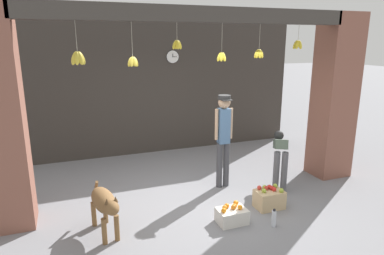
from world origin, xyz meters
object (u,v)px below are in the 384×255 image
at_px(fruit_crate_apples, 269,198).
at_px(worker_stooping, 280,154).
at_px(dog, 105,203).
at_px(wall_clock, 173,57).
at_px(fruit_crate_oranges, 232,215).
at_px(shopkeeper, 224,133).
at_px(water_bottle, 274,218).

bearing_deg(fruit_crate_apples, worker_stooping, 46.21).
xyz_separation_m(dog, wall_clock, (2.07, 3.39, 1.82)).
distance_m(fruit_crate_oranges, fruit_crate_apples, 0.83).
relative_size(dog, worker_stooping, 1.05).
xyz_separation_m(fruit_crate_apples, wall_clock, (-0.55, 3.50, 2.15)).
bearing_deg(wall_clock, dog, -121.45).
height_order(fruit_crate_apples, wall_clock, wall_clock).
bearing_deg(worker_stooping, shopkeeper, -173.86).
bearing_deg(fruit_crate_oranges, wall_clock, 86.17).
height_order(dog, worker_stooping, worker_stooping).
relative_size(fruit_crate_oranges, wall_clock, 1.42).
bearing_deg(water_bottle, fruit_crate_apples, 63.81).
xyz_separation_m(shopkeeper, water_bottle, (0.09, -1.58, -0.91)).
xyz_separation_m(dog, worker_stooping, (3.23, 0.52, 0.17)).
height_order(fruit_crate_apples, water_bottle, fruit_crate_apples).
relative_size(fruit_crate_oranges, water_bottle, 1.58).
height_order(dog, shopkeeper, shopkeeper).
height_order(shopkeeper, wall_clock, wall_clock).
distance_m(worker_stooping, fruit_crate_apples, 1.01).
xyz_separation_m(shopkeeper, fruit_crate_oranges, (-0.44, -1.27, -0.92)).
bearing_deg(water_bottle, fruit_crate_oranges, 149.52).
bearing_deg(wall_clock, water_bottle, -85.96).
bearing_deg(water_bottle, wall_clock, 94.04).
bearing_deg(dog, water_bottle, 65.09).
bearing_deg(dog, wall_clock, 138.99).
bearing_deg(water_bottle, worker_stooping, 53.31).
bearing_deg(water_bottle, shopkeeper, 93.31).
bearing_deg(wall_clock, fruit_crate_apples, -81.10).
bearing_deg(fruit_crate_oranges, worker_stooping, 31.32).
height_order(worker_stooping, water_bottle, worker_stooping).
height_order(dog, fruit_crate_oranges, dog).
xyz_separation_m(shopkeeper, wall_clock, (-0.19, 2.46, 1.27)).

